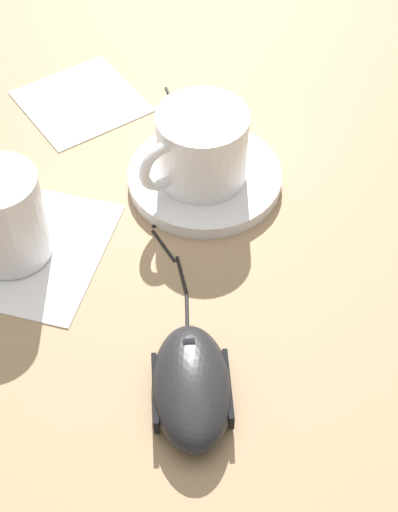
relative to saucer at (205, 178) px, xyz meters
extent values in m
plane|color=#9E7F5B|center=(0.02, 0.09, -0.01)|extent=(3.00, 3.00, 0.00)
cylinder|color=white|center=(0.00, 0.00, 0.00)|extent=(0.15, 0.15, 0.01)
cylinder|color=white|center=(0.00, 0.00, 0.04)|extent=(0.08, 0.08, 0.07)
torus|color=white|center=(0.03, 0.04, 0.04)|extent=(0.04, 0.05, 0.05)
ellipsoid|color=black|center=(-0.08, 0.22, 0.01)|extent=(0.10, 0.12, 0.04)
cylinder|color=black|center=(-0.07, 0.19, 0.02)|extent=(0.01, 0.01, 0.01)
cube|color=black|center=(-0.06, 0.23, 0.01)|extent=(0.03, 0.06, 0.02)
cube|color=black|center=(-0.10, 0.21, 0.01)|extent=(0.03, 0.06, 0.02)
cylinder|color=black|center=(-0.05, 0.15, 0.00)|extent=(0.02, 0.04, 0.00)
cylinder|color=black|center=(-0.03, 0.11, 0.00)|extent=(0.03, 0.04, 0.00)
cylinder|color=black|center=(0.00, 0.08, 0.00)|extent=(0.03, 0.03, 0.00)
cylinder|color=black|center=(0.03, 0.05, 0.00)|extent=(0.03, 0.04, 0.00)
cylinder|color=black|center=(0.05, 0.02, 0.00)|extent=(0.01, 0.04, 0.00)
cylinder|color=black|center=(0.05, -0.03, 0.00)|extent=(0.01, 0.04, 0.00)
cylinder|color=black|center=(0.06, -0.07, 0.00)|extent=(0.02, 0.04, 0.00)
cylinder|color=black|center=(0.08, -0.10, 0.00)|extent=(0.03, 0.03, 0.00)
sphere|color=black|center=(-0.05, 0.17, 0.00)|extent=(0.00, 0.00, 0.00)
sphere|color=black|center=(-0.04, 0.13, 0.00)|extent=(0.00, 0.00, 0.00)
sphere|color=black|center=(-0.01, 0.10, 0.00)|extent=(0.00, 0.00, 0.00)
sphere|color=black|center=(0.02, 0.07, 0.00)|extent=(0.00, 0.00, 0.00)
sphere|color=black|center=(0.04, 0.04, 0.00)|extent=(0.00, 0.00, 0.00)
sphere|color=black|center=(0.05, 0.00, 0.00)|extent=(0.00, 0.00, 0.00)
sphere|color=black|center=(0.05, -0.05, 0.00)|extent=(0.00, 0.00, 0.00)
sphere|color=black|center=(0.07, -0.09, 0.00)|extent=(0.00, 0.00, 0.00)
sphere|color=black|center=(0.09, -0.12, 0.00)|extent=(0.00, 0.00, 0.00)
cube|color=white|center=(0.12, 0.14, -0.01)|extent=(0.16, 0.16, 0.00)
cylinder|color=silver|center=(0.12, 0.14, 0.04)|extent=(0.07, 0.07, 0.09)
cube|color=silver|center=(0.17, -0.06, -0.01)|extent=(0.16, 0.16, 0.00)
camera|label=1|loc=(-0.20, 0.50, 0.52)|focal=55.00mm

